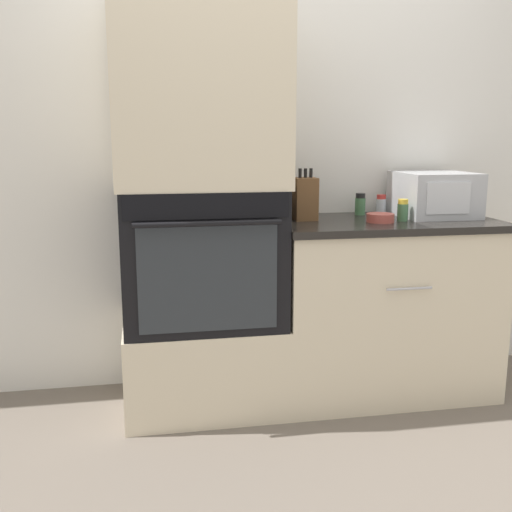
{
  "coord_description": "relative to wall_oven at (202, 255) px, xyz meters",
  "views": [
    {
      "loc": [
        -0.63,
        -2.49,
        1.31
      ],
      "look_at": [
        -0.13,
        0.21,
        0.75
      ],
      "focal_mm": 42.0,
      "sensor_mm": 36.0,
      "label": 1
    }
  ],
  "objects": [
    {
      "name": "wall_oven",
      "position": [
        0.0,
        0.0,
        0.0
      ],
      "size": [
        0.73,
        0.64,
        0.64
      ],
      "color": "black",
      "rests_on": "oven_cabinet_base"
    },
    {
      "name": "counter_unit",
      "position": [
        0.92,
        0.0,
        -0.3
      ],
      "size": [
        1.1,
        0.63,
        0.9
      ],
      "color": "beige",
      "rests_on": "ground_plane"
    },
    {
      "name": "knife_block",
      "position": [
        0.52,
        0.06,
        0.25
      ],
      "size": [
        0.11,
        0.11,
        0.25
      ],
      "color": "brown",
      "rests_on": "counter_unit"
    },
    {
      "name": "condiment_jar_back",
      "position": [
        0.52,
        0.2,
        0.18
      ],
      "size": [
        0.06,
        0.06,
        0.08
      ],
      "color": "#427047",
      "rests_on": "counter_unit"
    },
    {
      "name": "wall_back",
      "position": [
        0.38,
        0.33,
        0.5
      ],
      "size": [
        8.0,
        0.05,
        2.5
      ],
      "color": "silver",
      "rests_on": "ground_plane"
    },
    {
      "name": "ground_plane",
      "position": [
        0.38,
        -0.3,
        -0.75
      ],
      "size": [
        12.0,
        12.0,
        0.0
      ],
      "primitive_type": "plane",
      "color": "#6B6056"
    },
    {
      "name": "microwave",
      "position": [
        1.21,
        0.08,
        0.26
      ],
      "size": [
        0.37,
        0.39,
        0.23
      ],
      "color": "#B2B5BA",
      "rests_on": "counter_unit"
    },
    {
      "name": "condiment_jar_mid",
      "position": [
        0.98,
        -0.06,
        0.2
      ],
      "size": [
        0.05,
        0.05,
        0.11
      ],
      "color": "#427047",
      "rests_on": "counter_unit"
    },
    {
      "name": "condiment_jar_near",
      "position": [
        0.98,
        0.22,
        0.19
      ],
      "size": [
        0.05,
        0.05,
        0.1
      ],
      "color": "silver",
      "rests_on": "counter_unit"
    },
    {
      "name": "oven_cabinet_base",
      "position": [
        0.0,
        0.0,
        -0.54
      ],
      "size": [
        0.76,
        0.6,
        0.43
      ],
      "color": "beige",
      "rests_on": "ground_plane"
    },
    {
      "name": "condiment_jar_far",
      "position": [
        0.86,
        0.2,
        0.2
      ],
      "size": [
        0.05,
        0.05,
        0.11
      ],
      "color": "#427047",
      "rests_on": "counter_unit"
    },
    {
      "name": "oven_cabinet_upper",
      "position": [
        0.0,
        0.0,
        0.76
      ],
      "size": [
        0.76,
        0.6,
        0.89
      ],
      "color": "beige",
      "rests_on": "wall_oven"
    },
    {
      "name": "bowl",
      "position": [
        0.86,
        -0.08,
        0.17
      ],
      "size": [
        0.13,
        0.13,
        0.04
      ],
      "color": "#B24C42",
      "rests_on": "counter_unit"
    }
  ]
}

